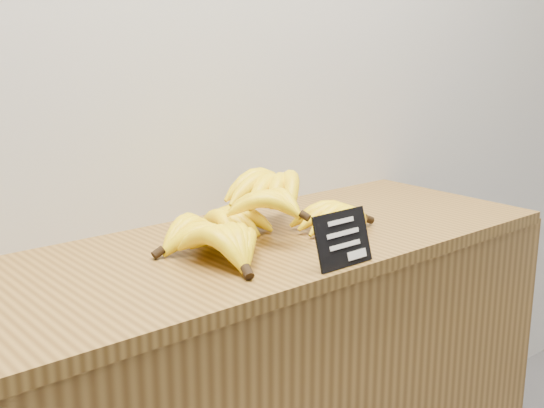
# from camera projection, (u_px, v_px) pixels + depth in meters

# --- Properties ---
(counter_top) EXTENTS (1.41, 0.54, 0.03)m
(counter_top) POSITION_uv_depth(u_px,v_px,m) (257.00, 246.00, 1.49)
(counter_top) COLOR brown
(counter_top) RESTS_ON counter
(chalkboard_sign) EXTENTS (0.14, 0.04, 0.11)m
(chalkboard_sign) POSITION_uv_depth(u_px,v_px,m) (343.00, 239.00, 1.31)
(chalkboard_sign) COLOR black
(chalkboard_sign) RESTS_ON counter_top
(banana_pile) EXTENTS (0.55, 0.37, 0.13)m
(banana_pile) POSITION_uv_depth(u_px,v_px,m) (257.00, 217.00, 1.47)
(banana_pile) COLOR yellow
(banana_pile) RESTS_ON counter_top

